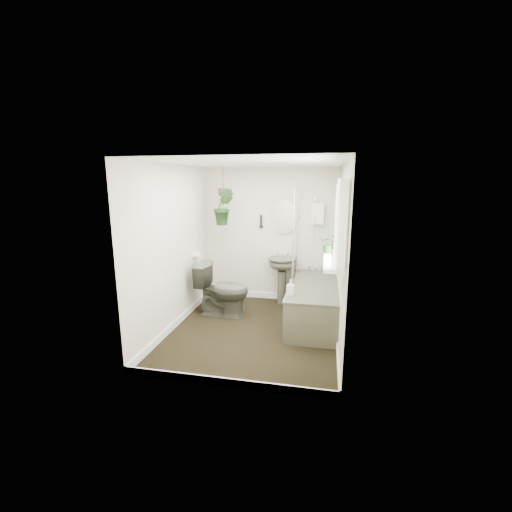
# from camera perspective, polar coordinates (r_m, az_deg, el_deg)

# --- Properties ---
(floor) EXTENTS (2.30, 2.80, 0.02)m
(floor) POSITION_cam_1_polar(r_m,az_deg,el_deg) (4.97, -0.35, -12.39)
(floor) COLOR black
(floor) RESTS_ON ground
(ceiling) EXTENTS (2.30, 2.80, 0.02)m
(ceiling) POSITION_cam_1_polar(r_m,az_deg,el_deg) (4.52, -0.40, 15.38)
(ceiling) COLOR white
(ceiling) RESTS_ON ground
(wall_back) EXTENTS (2.30, 0.02, 2.30)m
(wall_back) POSITION_cam_1_polar(r_m,az_deg,el_deg) (5.97, 2.43, 3.47)
(wall_back) COLOR silver
(wall_back) RESTS_ON ground
(wall_front) EXTENTS (2.30, 0.02, 2.30)m
(wall_front) POSITION_cam_1_polar(r_m,az_deg,el_deg) (3.28, -5.48, -4.01)
(wall_front) COLOR silver
(wall_front) RESTS_ON ground
(wall_left) EXTENTS (0.02, 2.80, 2.30)m
(wall_left) POSITION_cam_1_polar(r_m,az_deg,el_deg) (4.98, -13.56, 1.34)
(wall_left) COLOR silver
(wall_left) RESTS_ON ground
(wall_right) EXTENTS (0.02, 2.80, 2.30)m
(wall_right) POSITION_cam_1_polar(r_m,az_deg,el_deg) (4.52, 14.17, 0.21)
(wall_right) COLOR silver
(wall_right) RESTS_ON ground
(skirting) EXTENTS (2.30, 2.80, 0.10)m
(skirting) POSITION_cam_1_polar(r_m,az_deg,el_deg) (4.95, -0.36, -11.76)
(skirting) COLOR white
(skirting) RESTS_ON floor
(bathtub) EXTENTS (0.72, 1.72, 0.58)m
(bathtub) POSITION_cam_1_polar(r_m,az_deg,el_deg) (5.23, 9.48, -7.72)
(bathtub) COLOR #3E4033
(bathtub) RESTS_ON floor
(bath_screen) EXTENTS (0.04, 0.72, 1.40)m
(bath_screen) POSITION_cam_1_polar(r_m,az_deg,el_deg) (5.49, 6.60, 3.98)
(bath_screen) COLOR silver
(bath_screen) RESTS_ON bathtub
(shower_box) EXTENTS (0.20, 0.10, 0.35)m
(shower_box) POSITION_cam_1_polar(r_m,az_deg,el_deg) (5.78, 10.26, 6.99)
(shower_box) COLOR white
(shower_box) RESTS_ON wall_back
(oval_mirror) EXTENTS (0.46, 0.03, 0.62)m
(oval_mirror) POSITION_cam_1_polar(r_m,az_deg,el_deg) (5.86, 4.75, 6.72)
(oval_mirror) COLOR beige
(oval_mirror) RESTS_ON wall_back
(wall_sconce) EXTENTS (0.04, 0.04, 0.22)m
(wall_sconce) POSITION_cam_1_polar(r_m,az_deg,el_deg) (5.92, 0.85, 5.84)
(wall_sconce) COLOR black
(wall_sconce) RESTS_ON wall_back
(toilet_roll_holder) EXTENTS (0.11, 0.11, 0.11)m
(toilet_roll_holder) POSITION_cam_1_polar(r_m,az_deg,el_deg) (5.63, -9.89, 0.16)
(toilet_roll_holder) COLOR white
(toilet_roll_holder) RESTS_ON wall_left
(window_recess) EXTENTS (0.08, 1.00, 0.90)m
(window_recess) POSITION_cam_1_polar(r_m,az_deg,el_deg) (3.74, 13.93, 5.53)
(window_recess) COLOR white
(window_recess) RESTS_ON wall_right
(window_sill) EXTENTS (0.18, 1.00, 0.04)m
(window_sill) POSITION_cam_1_polar(r_m,az_deg,el_deg) (3.81, 12.56, -0.69)
(window_sill) COLOR white
(window_sill) RESTS_ON wall_right
(window_blinds) EXTENTS (0.01, 0.86, 0.76)m
(window_blinds) POSITION_cam_1_polar(r_m,az_deg,el_deg) (3.74, 13.24, 5.57)
(window_blinds) COLOR white
(window_blinds) RESTS_ON wall_right
(toilet) EXTENTS (0.83, 0.49, 0.83)m
(toilet) POSITION_cam_1_polar(r_m,az_deg,el_deg) (5.39, -5.57, -5.56)
(toilet) COLOR #3E4033
(toilet) RESTS_ON floor
(pedestal_sink) EXTENTS (0.49, 0.42, 0.81)m
(pedestal_sink) POSITION_cam_1_polar(r_m,az_deg,el_deg) (5.89, 4.34, -4.13)
(pedestal_sink) COLOR #3E4033
(pedestal_sink) RESTS_ON floor
(sill_plant) EXTENTS (0.22, 0.19, 0.22)m
(sill_plant) POSITION_cam_1_polar(r_m,az_deg,el_deg) (4.08, 12.04, 2.05)
(sill_plant) COLOR black
(sill_plant) RESTS_ON window_sill
(hanging_plant) EXTENTS (0.39, 0.35, 0.59)m
(hanging_plant) POSITION_cam_1_polar(r_m,az_deg,el_deg) (5.63, -5.41, 8.16)
(hanging_plant) COLOR black
(hanging_plant) RESTS_ON ceiling
(soap_bottle) EXTENTS (0.10, 0.10, 0.21)m
(soap_bottle) POSITION_cam_1_polar(r_m,az_deg,el_deg) (4.62, 5.77, -5.20)
(soap_bottle) COLOR black
(soap_bottle) RESTS_ON bathtub
(hanging_pot) EXTENTS (0.16, 0.16, 0.12)m
(hanging_pot) POSITION_cam_1_polar(r_m,az_deg,el_deg) (5.61, -5.46, 10.55)
(hanging_pot) COLOR #3A2A21
(hanging_pot) RESTS_ON ceiling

